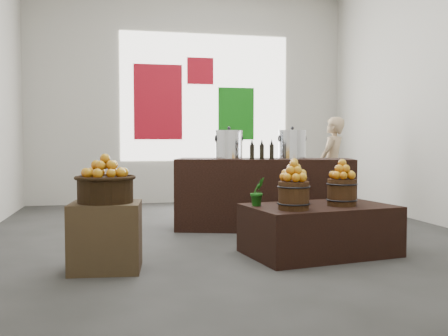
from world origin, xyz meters
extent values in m
plane|color=#3B3B38|center=(0.00, 0.00, 0.00)|extent=(7.00, 7.00, 0.00)
cube|color=beige|center=(0.00, 3.50, 2.00)|extent=(6.00, 0.04, 4.00)
cube|color=white|center=(0.30, 3.48, 2.00)|extent=(3.20, 0.02, 2.40)
cube|color=#A40C1C|center=(-0.60, 3.47, 1.90)|extent=(0.90, 0.04, 1.40)
cube|color=#116B10|center=(0.90, 3.47, 1.70)|extent=(0.70, 0.04, 1.00)
cube|color=#A40C1C|center=(0.20, 3.47, 2.50)|extent=(0.50, 0.04, 0.50)
cube|color=#4F4024|center=(-1.43, -1.40, 0.31)|extent=(0.66, 0.56, 0.61)
cylinder|color=black|center=(-1.43, -1.40, 0.73)|extent=(0.49, 0.49, 0.22)
cube|color=black|center=(0.70, -1.18, 0.25)|extent=(1.60, 1.14, 0.51)
cylinder|color=#3D2510|center=(0.32, -1.46, 0.64)|extent=(0.29, 0.29, 0.27)
cylinder|color=#3D2510|center=(0.91, -1.26, 0.64)|extent=(0.29, 0.29, 0.27)
cylinder|color=#3D2510|center=(0.51, -0.94, 0.64)|extent=(0.29, 0.29, 0.27)
imported|color=#165B13|center=(1.09, -0.92, 0.65)|extent=(0.34, 0.32, 0.29)
imported|color=#165B13|center=(0.06, -1.11, 0.65)|extent=(0.20, 0.18, 0.29)
cube|color=black|center=(0.56, 0.35, 0.47)|extent=(2.40, 1.35, 0.93)
cylinder|color=silver|center=(0.11, 0.49, 1.11)|extent=(0.35, 0.35, 0.35)
cylinder|color=silver|center=(0.91, 0.25, 1.11)|extent=(0.35, 0.35, 0.35)
imported|color=tan|center=(2.06, 1.57, 0.78)|extent=(0.67, 0.66, 1.56)
camera|label=1|loc=(-1.29, -5.96, 1.15)|focal=40.00mm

